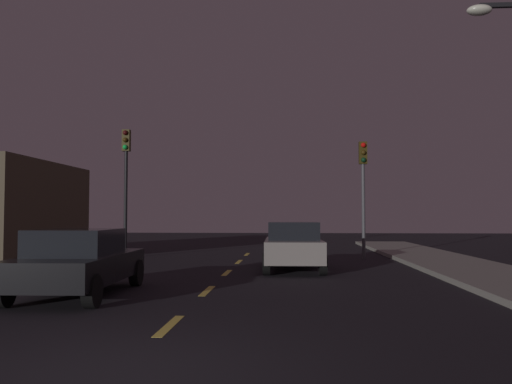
{
  "coord_description": "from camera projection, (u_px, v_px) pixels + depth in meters",
  "views": [
    {
      "loc": [
        1.88,
        -5.56,
        1.73
      ],
      "look_at": [
        0.58,
        15.07,
        2.68
      ],
      "focal_mm": 36.47,
      "sensor_mm": 36.0,
      "label": 1
    }
  ],
  "objects": [
    {
      "name": "lane_stripe_second",
      "position": [
        169.0,
        325.0,
        8.18
      ],
      "size": [
        0.16,
        1.6,
        0.01
      ],
      "primitive_type": "cube",
      "color": "#EACC4C",
      "rests_on": "ground_plane"
    },
    {
      "name": "car_adjacent_lane",
      "position": [
        78.0,
        262.0,
        11.29
      ],
      "size": [
        2.03,
        4.33,
        1.44
      ],
      "color": "black",
      "rests_on": "ground_plane"
    },
    {
      "name": "traffic_signal_left",
      "position": [
        126.0,
        168.0,
        21.58
      ],
      "size": [
        0.32,
        0.38,
        5.32
      ],
      "color": "black",
      "rests_on": "ground_plane"
    },
    {
      "name": "lane_stripe_sixth",
      "position": [
        247.0,
        254.0,
        23.33
      ],
      "size": [
        0.16,
        1.6,
        0.01
      ],
      "primitive_type": "cube",
      "color": "#EACC4C",
      "rests_on": "ground_plane"
    },
    {
      "name": "lane_stripe_fifth",
      "position": [
        239.0,
        262.0,
        19.54
      ],
      "size": [
        0.16,
        1.6,
        0.01
      ],
      "primitive_type": "cube",
      "color": "#EACC4C",
      "rests_on": "ground_plane"
    },
    {
      "name": "car_stopped_ahead",
      "position": [
        293.0,
        246.0,
        16.57
      ],
      "size": [
        1.94,
        4.08,
        1.53
      ],
      "color": "gray",
      "rests_on": "ground_plane"
    },
    {
      "name": "lane_stripe_fourth",
      "position": [
        227.0,
        273.0,
        15.75
      ],
      "size": [
        0.16,
        1.6,
        0.01
      ],
      "primitive_type": "cube",
      "color": "#EACC4C",
      "rests_on": "ground_plane"
    },
    {
      "name": "traffic_signal_right",
      "position": [
        363.0,
        176.0,
        20.94
      ],
      "size": [
        0.32,
        0.38,
        4.72
      ],
      "color": "#4C4C51",
      "rests_on": "ground_plane"
    },
    {
      "name": "lane_stripe_third",
      "position": [
        207.0,
        291.0,
        11.97
      ],
      "size": [
        0.16,
        1.6,
        0.01
      ],
      "primitive_type": "cube",
      "color": "#EACC4C",
      "rests_on": "ground_plane"
    },
    {
      "name": "ground_plane",
      "position": [
        211.0,
        287.0,
        12.56
      ],
      "size": [
        80.0,
        80.0,
        0.0
      ],
      "primitive_type": "plane",
      "color": "black"
    }
  ]
}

